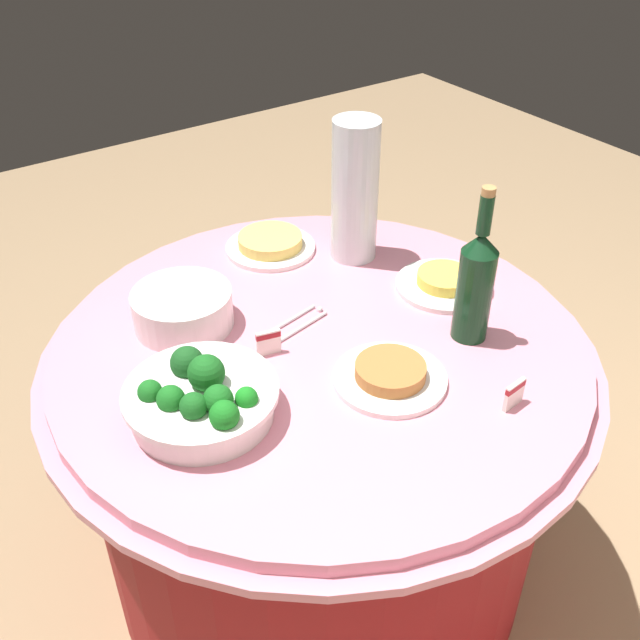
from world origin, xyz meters
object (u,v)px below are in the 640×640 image
decorative_fruit_vase (355,199)px  serving_tongs (296,324)px  food_plate_noodles (270,244)px  label_placard_front (268,341)px  broccoli_bowl (201,398)px  plate_stack (183,309)px  label_placard_mid (514,393)px  wine_bottle (475,283)px  food_plate_peanuts (390,375)px  food_plate_fried_egg (445,283)px

decorative_fruit_vase → serving_tongs: decorative_fruit_vase is taller
food_plate_noodles → label_placard_front: (0.22, 0.35, 0.01)m
broccoli_bowl → plate_stack: broccoli_bowl is taller
decorative_fruit_vase → label_placard_mid: (0.09, 0.61, -0.12)m
wine_bottle → label_placard_front: bearing=-26.3°
decorative_fruit_vase → food_plate_peanuts: (0.23, 0.42, -0.13)m
serving_tongs → food_plate_fried_egg: 0.36m
wine_bottle → food_plate_peanuts: size_ratio=1.53×
plate_stack → food_plate_peanuts: size_ratio=0.95×
food_plate_fried_egg → serving_tongs: bearing=-11.4°
broccoli_bowl → food_plate_peanuts: (-0.34, 0.12, -0.03)m
wine_bottle → label_placard_mid: (0.09, 0.21, -0.10)m
food_plate_peanuts → label_placard_front: bearing=-54.8°
broccoli_bowl → plate_stack: (-0.10, -0.28, -0.00)m
decorative_fruit_vase → food_plate_peanuts: decorative_fruit_vase is taller
broccoli_bowl → food_plate_noodles: bearing=-133.4°
broccoli_bowl → food_plate_peanuts: 0.36m
broccoli_bowl → label_placard_front: bearing=-155.6°
broccoli_bowl → serving_tongs: (-0.29, -0.14, -0.04)m
label_placard_front → decorative_fruit_vase: bearing=-150.0°
broccoli_bowl → food_plate_noodles: (-0.42, -0.44, -0.03)m
broccoli_bowl → plate_stack: size_ratio=1.33×
wine_bottle → label_placard_mid: 0.24m
food_plate_fried_egg → label_placard_front: label_placard_front is taller
label_placard_front → broccoli_bowl: bearing=24.4°
plate_stack → wine_bottle: wine_bottle is taller
food_plate_peanuts → decorative_fruit_vase: bearing=-118.6°
decorative_fruit_vase → label_placard_mid: bearing=81.6°
plate_stack → wine_bottle: size_ratio=0.62×
plate_stack → wine_bottle: (-0.47, 0.37, 0.09)m
food_plate_peanuts → label_placard_front: label_placard_front is taller
decorative_fruit_vase → serving_tongs: bearing=31.1°
label_placard_mid → wine_bottle: bearing=-113.1°
serving_tongs → label_placard_front: 0.11m
food_plate_fried_egg → label_placard_mid: (0.17, 0.37, 0.02)m
food_plate_noodles → food_plate_peanuts: bearing=82.2°
serving_tongs → food_plate_peanuts: food_plate_peanuts is taller
food_plate_peanuts → serving_tongs: bearing=-79.8°
decorative_fruit_vase → food_plate_peanuts: 0.50m
plate_stack → food_plate_noodles: (-0.32, -0.16, -0.02)m
food_plate_peanuts → food_plate_fried_egg: bearing=-149.4°
decorative_fruit_vase → label_placard_front: 0.45m
decorative_fruit_vase → serving_tongs: size_ratio=2.03×
plate_stack → serving_tongs: (-0.19, 0.14, -0.04)m
plate_stack → decorative_fruit_vase: size_ratio=0.62×
wine_bottle → serving_tongs: bearing=-40.5°
plate_stack → food_plate_peanuts: plate_stack is taller
wine_bottle → decorative_fruit_vase: size_ratio=0.99×
food_plate_fried_egg → food_plate_noodles: food_plate_noodles is taller
serving_tongs → food_plate_noodles: food_plate_noodles is taller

